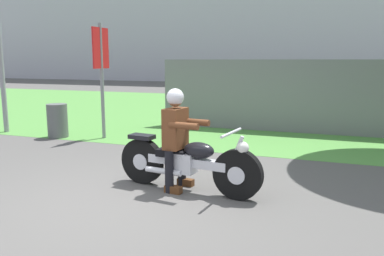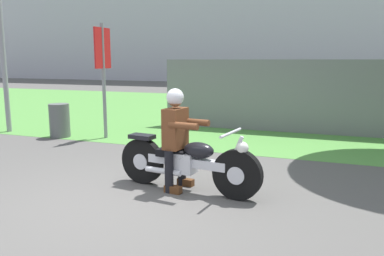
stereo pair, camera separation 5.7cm
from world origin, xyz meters
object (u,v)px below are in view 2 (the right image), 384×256
object	(u,v)px
sign_banner	(103,63)
motorcycle_lead	(187,163)
trash_can	(60,120)
rider_lead	(177,131)

from	to	relation	value
sign_banner	motorcycle_lead	bearing A→B (deg)	-41.76
trash_can	rider_lead	bearing A→B (deg)	-31.64
motorcycle_lead	trash_can	distance (m)	4.86
rider_lead	sign_banner	xyz separation A→B (m)	(-2.94, 2.75, 0.90)
trash_can	sign_banner	size ratio (longest dim) A/B	0.30
rider_lead	trash_can	size ratio (longest dim) A/B	1.80
motorcycle_lead	sign_banner	xyz separation A→B (m)	(-3.11, 2.77, 1.32)
rider_lead	sign_banner	size ratio (longest dim) A/B	0.54
rider_lead	sign_banner	distance (m)	4.12
sign_banner	trash_can	bearing A→B (deg)	-165.26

